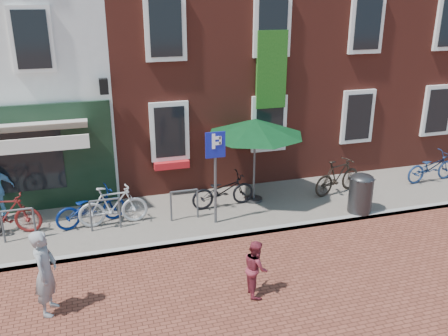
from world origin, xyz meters
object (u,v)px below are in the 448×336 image
object	(u,v)px
bicycle_1	(5,214)
bicycle_5	(338,176)
litter_bin	(361,191)
parasol	(255,124)
woman	(45,272)
parking_sign	(215,162)
bicycle_6	(431,167)
bicycle_3	(113,206)
bicycle_2	(91,207)
bicycle_4	(223,190)
boy	(256,268)

from	to	relation	value
bicycle_1	bicycle_5	size ratio (longest dim) A/B	1.00
litter_bin	bicycle_5	xyz separation A→B (m)	(0.05, 1.33, -0.08)
parasol	bicycle_5	size ratio (longest dim) A/B	1.56
woman	parasol	bearing A→B (deg)	-41.43
parking_sign	parasol	size ratio (longest dim) A/B	0.90
parking_sign	bicycle_6	xyz separation A→B (m)	(7.23, 0.86, -1.18)
bicycle_3	bicycle_5	distance (m)	6.47
parasol	bicycle_5	bearing A→B (deg)	-4.14
parasol	bicycle_3	size ratio (longest dim) A/B	1.56
litter_bin	bicycle_3	bearing A→B (deg)	170.06
bicycle_2	bicycle_4	size ratio (longest dim) A/B	1.00
bicycle_2	bicycle_6	size ratio (longest dim) A/B	1.00
bicycle_1	bicycle_6	xyz separation A→B (m)	(12.30, -0.06, -0.05)
bicycle_3	bicycle_5	xyz separation A→B (m)	(6.46, 0.20, 0.00)
litter_bin	woman	world-z (taller)	woman
bicycle_6	bicycle_5	bearing A→B (deg)	85.63
bicycle_3	bicycle_1	bearing A→B (deg)	82.75
woman	boy	size ratio (longest dim) A/B	1.45
parking_sign	boy	xyz separation A→B (m)	(-0.04, -3.06, -1.17)
bicycle_1	bicycle_6	size ratio (longest dim) A/B	0.97
litter_bin	bicycle_1	bearing A→B (deg)	171.14
bicycle_1	bicycle_3	size ratio (longest dim) A/B	1.00
bicycle_1	woman	bearing A→B (deg)	-149.86
bicycle_1	bicycle_2	world-z (taller)	bicycle_1
bicycle_2	parasol	bearing A→B (deg)	-102.52
parking_sign	bicycle_3	xyz separation A→B (m)	(-2.51, 0.65, -1.13)
litter_bin	woman	bearing A→B (deg)	-165.53
litter_bin	bicycle_1	xyz separation A→B (m)	(-8.97, 1.40, -0.08)
woman	bicycle_1	bearing A→B (deg)	33.19
parking_sign	woman	xyz separation A→B (m)	(-3.95, -2.50, -0.91)
litter_bin	boy	xyz separation A→B (m)	(-3.95, -2.59, -0.12)
litter_bin	parking_sign	bearing A→B (deg)	173.11
litter_bin	boy	world-z (taller)	litter_bin
bicycle_1	boy	bearing A→B (deg)	-116.34
bicycle_4	bicycle_2	bearing A→B (deg)	86.82
parasol	bicycle_3	bearing A→B (deg)	-174.35
woman	bicycle_4	size ratio (longest dim) A/B	0.95
litter_bin	bicycle_2	size ratio (longest dim) A/B	0.65
bicycle_2	bicycle_5	bearing A→B (deg)	-105.01
woman	boy	world-z (taller)	woman
parking_sign	boy	distance (m)	3.28
woman	bicycle_6	size ratio (longest dim) A/B	0.95
bicycle_5	litter_bin	bearing A→B (deg)	161.38
litter_bin	woman	size ratio (longest dim) A/B	0.68
parking_sign	bicycle_2	xyz separation A→B (m)	(-3.05, 0.83, -1.18)
bicycle_5	parasol	bearing A→B (deg)	69.57
bicycle_2	bicycle_4	bearing A→B (deg)	-103.77
woman	bicycle_6	bearing A→B (deg)	-58.11
bicycle_2	parking_sign	bearing A→B (deg)	-120.44
litter_bin	bicycle_5	world-z (taller)	litter_bin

